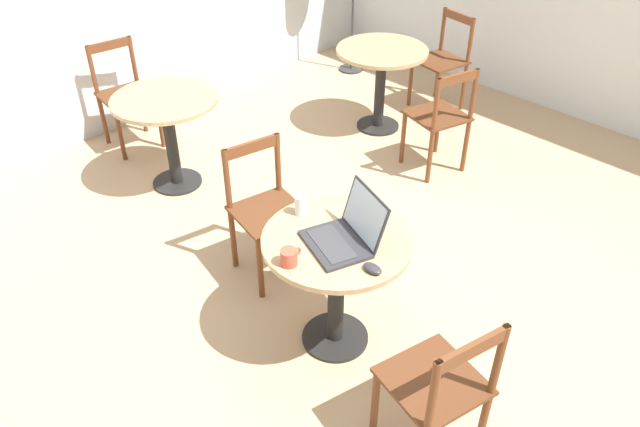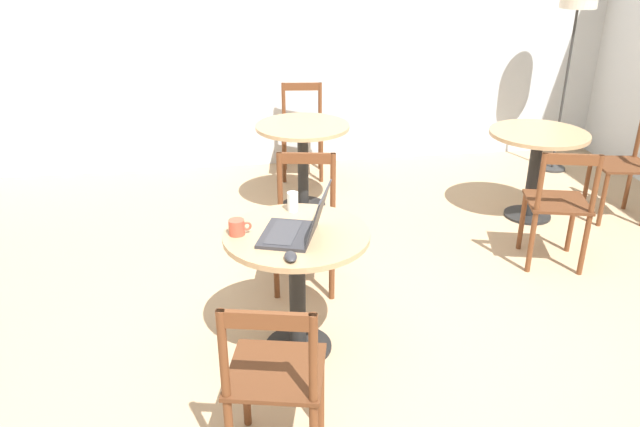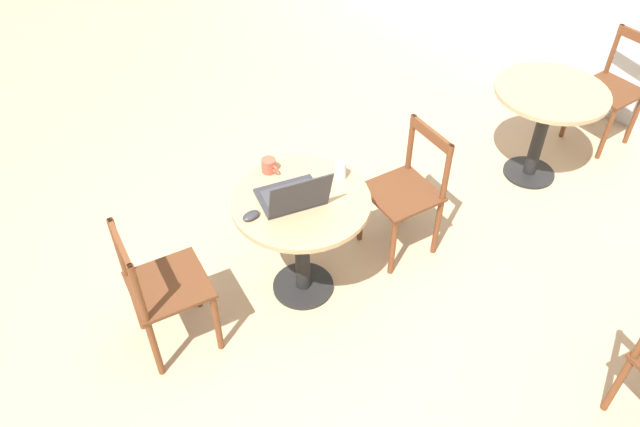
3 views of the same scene
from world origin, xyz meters
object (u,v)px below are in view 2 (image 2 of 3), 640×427
object	(u,v)px
mug	(237,227)
chair_far_back	(302,130)
chair_near_front	(275,380)
chair_near_back	(305,221)
chair_mid_front	(558,206)
chair_mid_right	(627,166)
laptop	(297,227)
floor_lamp	(578,6)
cafe_table_near	(297,260)
cafe_table_mid	(536,152)
cafe_table_far	(303,144)
drinking_glass	(293,202)
mouse	(291,257)

from	to	relation	value
mug	chair_far_back	bearing A→B (deg)	75.89
chair_near_front	chair_near_back	distance (m)	1.55
chair_mid_front	mug	bearing A→B (deg)	-162.67
chair_mid_right	laptop	bearing A→B (deg)	-153.32
floor_lamp	cafe_table_near	bearing A→B (deg)	-138.54
cafe_table_mid	chair_mid_right	world-z (taller)	chair_mid_right
cafe_table_far	floor_lamp	xyz separation A→B (m)	(2.53, 0.54, 0.97)
chair_mid_right	drinking_glass	distance (m)	2.98
cafe_table_near	chair_mid_front	distance (m)	1.98
cafe_table_near	mouse	bearing A→B (deg)	-102.25
cafe_table_far	mouse	distance (m)	2.27
mouse	laptop	bearing A→B (deg)	75.20
chair_far_back	mouse	bearing A→B (deg)	-98.41
cafe_table_mid	chair_mid_right	xyz separation A→B (m)	(0.71, -0.13, -0.11)
chair_near_back	drinking_glass	bearing A→B (deg)	-106.01
chair_mid_front	chair_far_back	world-z (taller)	same
chair_near_back	laptop	bearing A→B (deg)	-100.41
chair_mid_front	floor_lamp	bearing A→B (deg)	61.70
cafe_table_near	chair_mid_front	size ratio (longest dim) A/B	0.89
floor_lamp	mouse	world-z (taller)	floor_lamp
chair_near_front	drinking_glass	xyz separation A→B (m)	(0.20, 1.07, 0.33)
mouse	drinking_glass	xyz separation A→B (m)	(0.08, 0.56, 0.04)
laptop	mouse	bearing A→B (deg)	-104.80
cafe_table_mid	drinking_glass	world-z (taller)	drinking_glass
cafe_table_mid	mouse	world-z (taller)	mouse
cafe_table_mid	drinking_glass	xyz separation A→B (m)	(-2.05, -1.20, 0.22)
chair_near_front	mug	world-z (taller)	chair_near_front
cafe_table_mid	mug	size ratio (longest dim) A/B	6.47
chair_mid_right	laptop	size ratio (longest dim) A/B	2.01
chair_mid_right	mouse	xyz separation A→B (m)	(-2.84, -1.63, 0.29)
cafe_table_far	floor_lamp	bearing A→B (deg)	11.95
chair_far_back	drinking_glass	size ratio (longest dim) A/B	7.84
floor_lamp	chair_mid_right	bearing A→B (deg)	-92.11
cafe_table_far	laptop	bearing A→B (deg)	-98.19
chair_mid_front	mouse	distance (m)	2.17
cafe_table_far	chair_near_front	distance (m)	2.79
mug	drinking_glass	world-z (taller)	drinking_glass
chair_mid_front	mouse	world-z (taller)	chair_mid_front
floor_lamp	mug	xyz separation A→B (m)	(-3.12, -2.47, -0.77)
cafe_table_near	chair_mid_right	distance (m)	3.09
cafe_table_near	chair_mid_front	bearing A→B (deg)	20.55
chair_near_back	chair_far_back	xyz separation A→B (m)	(0.24, 2.02, 0.00)
cafe_table_near	mouse	size ratio (longest dim) A/B	7.56
chair_mid_right	mug	bearing A→B (deg)	-156.75
cafe_table_far	laptop	xyz separation A→B (m)	(-0.29, -2.01, 0.21)
chair_near_front	mug	distance (m)	0.88
cafe_table_mid	chair_mid_right	size ratio (longest dim) A/B	0.89
cafe_table_mid	chair_near_front	bearing A→B (deg)	-134.90
cafe_table_near	chair_mid_front	world-z (taller)	chair_mid_front
cafe_table_far	drinking_glass	world-z (taller)	drinking_glass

